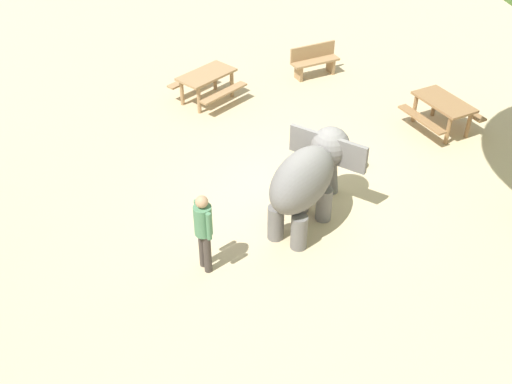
% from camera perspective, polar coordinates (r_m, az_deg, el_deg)
% --- Properties ---
extents(ground_plane, '(60.00, 60.00, 0.00)m').
position_cam_1_polar(ground_plane, '(12.67, 4.46, -0.51)').
color(ground_plane, tan).
extents(elephant, '(2.17, 2.34, 1.71)m').
position_cam_1_polar(elephant, '(11.42, 4.99, 1.52)').
color(elephant, slate).
rests_on(elephant, ground_plane).
extents(person_handler, '(0.50, 0.32, 1.62)m').
position_cam_1_polar(person_handler, '(10.45, -4.98, -3.37)').
color(person_handler, '#3F3833').
rests_on(person_handler, ground_plane).
extents(wooden_bench, '(0.48, 1.42, 0.88)m').
position_cam_1_polar(wooden_bench, '(17.44, 5.51, 12.32)').
color(wooden_bench, '#9E7A51').
rests_on(wooden_bench, ground_plane).
extents(picnic_table_near, '(1.61, 1.60, 0.78)m').
position_cam_1_polar(picnic_table_near, '(15.32, 17.22, 7.59)').
color(picnic_table_near, olive).
rests_on(picnic_table_near, ground_plane).
extents(picnic_table_far, '(1.97, 1.98, 0.78)m').
position_cam_1_polar(picnic_table_far, '(16.00, -4.67, 10.47)').
color(picnic_table_far, '#9E7A51').
rests_on(picnic_table_far, ground_plane).
extents(feed_bucket, '(0.36, 0.36, 0.32)m').
position_cam_1_polar(feed_bucket, '(13.62, 9.44, 2.84)').
color(feed_bucket, gray).
rests_on(feed_bucket, ground_plane).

